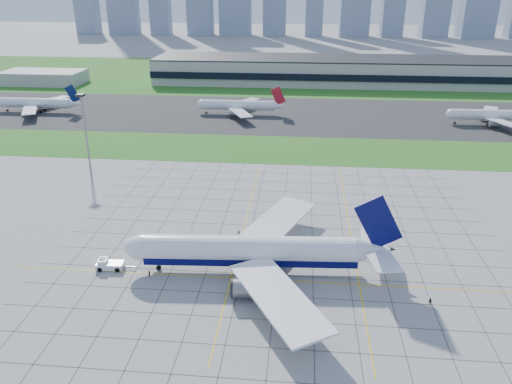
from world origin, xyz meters
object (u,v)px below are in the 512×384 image
airliner (252,251)px  light_mast (84,121)px  pushback_tug (109,265)px  crew_near (149,274)px  distant_jet_1 (239,105)px  distant_jet_0 (37,103)px  distant_jet_2 (493,115)px  crew_far (430,302)px

airliner → light_mast: bearing=131.8°
pushback_tug → crew_near: size_ratio=5.22×
light_mast → distant_jet_1: bearing=61.1°
crew_near → distant_jet_0: size_ratio=0.04×
crew_near → airliner: bearing=-50.1°
light_mast → distant_jet_2: light_mast is taller
airliner → distant_jet_0: 183.88m
light_mast → airliner: 91.40m
light_mast → pushback_tug: size_ratio=2.88×
light_mast → pushback_tug: (31.71, -65.85, -15.09)m
crew_far → distant_jet_2: distant_jet_2 is taller
light_mast → distant_jet_0: (-57.29, 73.91, -11.69)m
airliner → distant_jet_1: size_ratio=1.46×
crew_far → distant_jet_0: 216.45m
pushback_tug → crew_near: (10.20, -2.54, -0.24)m
airliner → distant_jet_0: airliner is taller
distant_jet_0 → distant_jet_2: same height
airliner → crew_far: (37.10, -9.19, -4.51)m
crew_near → distant_jet_0: 173.51m
distant_jet_0 → pushback_tug: bearing=-57.5°
pushback_tug → crew_far: 70.17m
crew_far → crew_near: bearing=-144.3°
distant_jet_0 → distant_jet_1: bearing=2.7°
airliner → pushback_tug: (-32.68, -1.91, -4.20)m
crew_far → distant_jet_0: size_ratio=0.04×
distant_jet_1 → distant_jet_2: (117.14, -8.34, 0.00)m
light_mast → distant_jet_1: light_mast is taller
crew_far → distant_jet_0: (-158.79, 147.05, 3.70)m
distant_jet_2 → crew_near: bearing=-130.5°
light_mast → distant_jet_0: 94.24m
airliner → distant_jet_2: (96.12, 134.24, -0.80)m
crew_far → distant_jet_0: bearing=177.5°
crew_far → pushback_tug: bearing=-145.7°
airliner → distant_jet_2: size_ratio=1.46×
pushback_tug → distant_jet_2: 187.45m
crew_far → distant_jet_2: 155.14m
pushback_tug → distant_jet_1: size_ratio=0.21×
airliner → distant_jet_1: bearing=95.0°
distant_jet_0 → distant_jet_2: (217.81, -3.62, 0.00)m
light_mast → crew_far: 126.05m
light_mast → distant_jet_2: size_ratio=0.60×
distant_jet_0 → distant_jet_1: 100.78m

